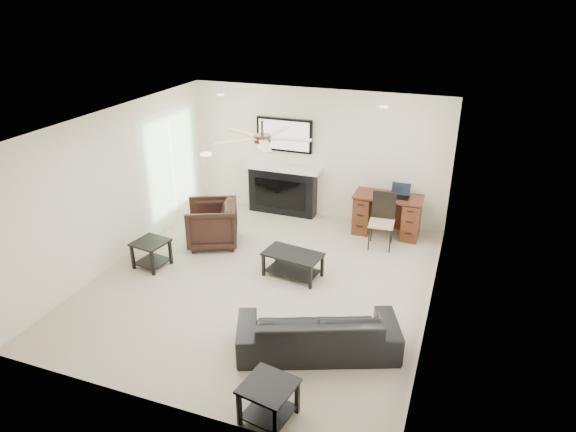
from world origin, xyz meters
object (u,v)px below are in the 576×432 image
sofa (318,331)px  fireplace_unit (282,168)px  coffee_table (293,265)px  desk (387,215)px  armchair (212,224)px

sofa → fireplace_unit: 4.37m
coffee_table → desk: (1.10, 2.01, 0.18)m
coffee_table → fireplace_unit: (-1.03, 2.27, 0.75)m
armchair → desk: size_ratio=0.71×
coffee_table → desk: desk is taller
armchair → desk: armchair is taller
fireplace_unit → desk: 2.22m
sofa → coffee_table: size_ratio=2.21×
armchair → desk: bearing=93.1°
sofa → armchair: bearing=-61.2°
sofa → fireplace_unit: bearing=-85.1°
armchair → coffee_table: (1.70, -0.55, -0.19)m
armchair → coffee_table: bearing=47.7°
fireplace_unit → sofa: bearing=-63.5°
sofa → armchair: (-2.60, 2.15, 0.10)m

